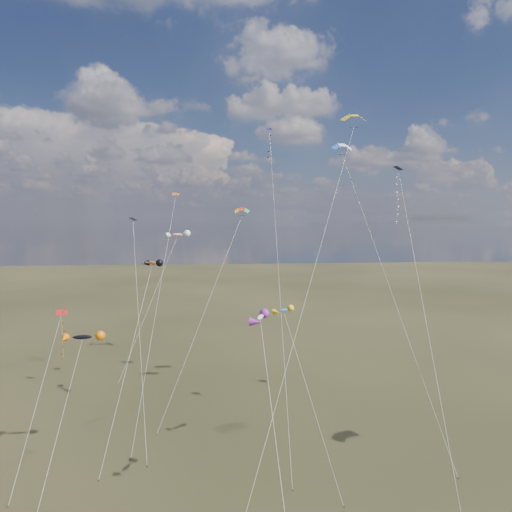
{
  "coord_description": "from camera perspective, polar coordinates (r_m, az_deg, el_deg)",
  "views": [
    {
      "loc": [
        -4.48,
        -30.32,
        23.0
      ],
      "look_at": [
        0.0,
        18.0,
        19.0
      ],
      "focal_mm": 32.0,
      "sensor_mm": 36.0,
      "label": 1
    }
  ],
  "objects": [
    {
      "name": "diamond_black_mid",
      "position": [
        52.14,
        -14.69,
        -3.5
      ],
      "size": [
        3.74,
        14.61,
        23.12
      ],
      "color": "black",
      "rests_on": "ground"
    },
    {
      "name": "novelty_black_orange",
      "position": [
        46.44,
        -20.9,
        -9.48
      ],
      "size": [
        3.67,
        9.55,
        12.37
      ],
      "color": "black",
      "rests_on": "ground"
    },
    {
      "name": "novelty_redwhite_stripe",
      "position": [
        74.14,
        -9.84,
        2.6
      ],
      "size": [
        9.42,
        11.45,
        21.09
      ],
      "color": "red",
      "rests_on": "ground"
    },
    {
      "name": "diamond_navy_tall",
      "position": [
        63.73,
        1.84,
        11.53
      ],
      "size": [
        1.94,
        29.53,
        35.87
      ],
      "color": "#0D0F4B",
      "rests_on": "ground"
    },
    {
      "name": "parafoil_tricolor",
      "position": [
        60.82,
        -1.85,
        5.68
      ],
      "size": [
        11.08,
        13.86,
        24.75
      ],
      "color": "yellow",
      "rests_on": "ground"
    },
    {
      "name": "novelty_white_purple",
      "position": [
        34.41,
        0.57,
        -7.79
      ],
      "size": [
        2.16,
        10.56,
        16.02
      ],
      "color": "silver",
      "rests_on": "ground"
    },
    {
      "name": "parafoil_yellow",
      "position": [
        53.41,
        12.11,
        16.64
      ],
      "size": [
        15.95,
        22.03,
        34.96
      ],
      "color": "yellow",
      "rests_on": "ground"
    },
    {
      "name": "diamond_orange_center",
      "position": [
        53.61,
        -11.37,
        -0.55
      ],
      "size": [
        3.9,
        15.2,
        26.2
      ],
      "color": "#D45B11",
      "rests_on": "ground"
    },
    {
      "name": "novelty_orange_black",
      "position": [
        53.77,
        -12.88,
        -0.94
      ],
      "size": [
        4.55,
        15.12,
        18.35
      ],
      "color": "#E95515",
      "rests_on": "ground"
    },
    {
      "name": "diamond_red_low",
      "position": [
        49.33,
        -23.24,
        -9.53
      ],
      "size": [
        2.23,
        10.27,
        13.98
      ],
      "color": "#A11615",
      "rests_on": "ground"
    },
    {
      "name": "novelty_blue_yellow",
      "position": [
        43.13,
        3.54,
        -6.93
      ],
      "size": [
        4.79,
        8.93,
        14.8
      ],
      "color": "blue",
      "rests_on": "ground"
    },
    {
      "name": "parafoil_blue_white",
      "position": [
        56.87,
        10.78,
        13.28
      ],
      "size": [
        7.39,
        18.16,
        32.36
      ],
      "color": "blue",
      "rests_on": "ground"
    },
    {
      "name": "diamond_navy_right",
      "position": [
        47.29,
        17.58,
        5.55
      ],
      "size": [
        2.18,
        18.41,
        28.21
      ],
      "color": "#121A52",
      "rests_on": "ground"
    }
  ]
}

